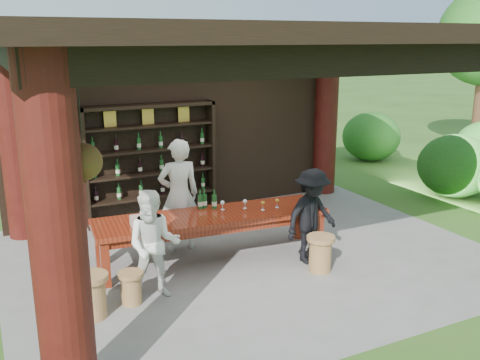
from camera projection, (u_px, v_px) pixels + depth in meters
name	position (u px, v px, depth m)	size (l,w,h in m)	color
ground	(251.00, 255.00, 8.51)	(90.00, 90.00, 0.00)	#2D5119
pavilion	(238.00, 119.00, 8.33)	(7.50, 6.00, 3.60)	slate
wine_shelf	(151.00, 162.00, 9.99)	(2.49, 0.38, 2.19)	black
tasting_table	(212.00, 221.00, 8.19)	(3.64, 1.23, 0.75)	#611C0D
stool_near_left	(131.00, 287.00, 6.92)	(0.33, 0.33, 0.44)	olive
stool_near_right	(320.00, 253.00, 7.88)	(0.42, 0.42, 0.55)	olive
stool_far_left	(92.00, 295.00, 6.56)	(0.43, 0.43, 0.57)	olive
host	(179.00, 195.00, 8.56)	(0.67, 0.44, 1.83)	beige
guest_woman	(154.00, 245.00, 6.99)	(0.71, 0.56, 1.47)	white
guest_man	(312.00, 216.00, 8.11)	(0.95, 0.55, 1.47)	black
table_bottles	(206.00, 199.00, 8.40)	(0.28, 0.18, 0.31)	#194C1E
table_glasses	(252.00, 204.00, 8.39)	(0.89, 0.36, 0.15)	silver
napkin_basket	(140.00, 220.00, 7.67)	(0.26, 0.18, 0.14)	#BF6672
shrubs	(384.00, 190.00, 10.15)	(15.55, 9.55, 1.36)	#194C14
trees	(344.00, 37.00, 11.14)	(22.10, 10.02, 4.80)	#3F2819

